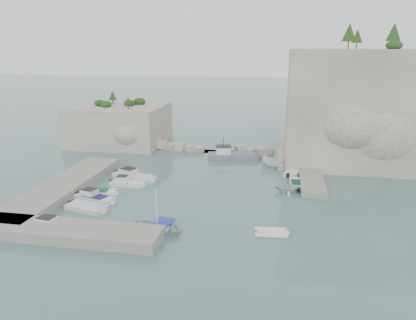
% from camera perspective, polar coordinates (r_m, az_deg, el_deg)
% --- Properties ---
extents(ground, '(400.00, 400.00, 0.00)m').
position_cam_1_polar(ground, '(48.44, -1.30, -5.30)').
color(ground, slate).
rests_on(ground, ground).
extents(cliff_east, '(26.00, 22.00, 17.00)m').
position_cam_1_polar(cliff_east, '(69.20, 22.00, 7.19)').
color(cliff_east, beige).
rests_on(cliff_east, ground).
extents(cliff_terrace, '(8.00, 10.00, 2.50)m').
position_cam_1_polar(cliff_terrace, '(64.41, 13.45, 0.75)').
color(cliff_terrace, beige).
rests_on(cliff_terrace, ground).
extents(outcrop_west, '(16.00, 14.00, 7.00)m').
position_cam_1_polar(outcrop_west, '(76.49, -12.26, 4.87)').
color(outcrop_west, beige).
rests_on(outcrop_west, ground).
extents(quay_west, '(5.00, 24.00, 1.10)m').
position_cam_1_polar(quay_west, '(53.36, -19.75, -3.63)').
color(quay_west, '#9E9689').
rests_on(quay_west, ground).
extents(quay_south, '(18.00, 4.00, 1.10)m').
position_cam_1_polar(quay_south, '(40.79, -19.18, -9.54)').
color(quay_south, '#9E9689').
rests_on(quay_south, ground).
extents(ledge_east, '(3.00, 16.00, 0.80)m').
position_cam_1_polar(ledge_east, '(56.99, 14.23, -2.12)').
color(ledge_east, '#9E9689').
rests_on(ledge_east, ground).
extents(breakwater, '(28.00, 3.00, 1.40)m').
position_cam_1_polar(breakwater, '(69.10, 1.61, 1.71)').
color(breakwater, beige).
rests_on(breakwater, ground).
extents(motorboat_a, '(7.14, 4.19, 1.40)m').
position_cam_1_polar(motorboat_a, '(56.20, -10.34, -2.57)').
color(motorboat_a, silver).
rests_on(motorboat_a, ground).
extents(motorboat_b, '(4.84, 1.67, 1.40)m').
position_cam_1_polar(motorboat_b, '(53.53, -11.24, -3.54)').
color(motorboat_b, white).
rests_on(motorboat_b, ground).
extents(motorboat_c, '(4.89, 2.37, 0.70)m').
position_cam_1_polar(motorboat_c, '(51.13, -15.15, -4.72)').
color(motorboat_c, white).
rests_on(motorboat_c, ground).
extents(motorboat_d, '(5.92, 3.25, 1.40)m').
position_cam_1_polar(motorboat_d, '(49.30, -15.60, -5.52)').
color(motorboat_d, silver).
rests_on(motorboat_d, ground).
extents(motorboat_e, '(5.40, 3.22, 0.70)m').
position_cam_1_polar(motorboat_e, '(46.89, -16.69, -6.72)').
color(motorboat_e, silver).
rests_on(motorboat_e, ground).
extents(motorboat_f, '(5.99, 2.47, 1.40)m').
position_cam_1_polar(motorboat_f, '(42.94, -20.84, -9.22)').
color(motorboat_f, white).
rests_on(motorboat_f, ground).
extents(rowboat, '(5.82, 4.60, 1.09)m').
position_cam_1_polar(rowboat, '(40.12, -7.11, -10.04)').
color(rowboat, silver).
rests_on(rowboat, ground).
extents(inflatable_dinghy, '(3.53, 1.95, 0.44)m').
position_cam_1_polar(inflatable_dinghy, '(39.89, 8.83, -10.27)').
color(inflatable_dinghy, silver).
rests_on(inflatable_dinghy, ground).
extents(tender_east_a, '(3.26, 2.86, 1.65)m').
position_cam_1_polar(tender_east_a, '(51.17, 11.04, -4.44)').
color(tender_east_a, silver).
rests_on(tender_east_a, ground).
extents(tender_east_b, '(1.78, 4.40, 0.70)m').
position_cam_1_polar(tender_east_b, '(53.39, 12.31, -3.65)').
color(tender_east_b, white).
rests_on(tender_east_b, ground).
extents(tender_east_c, '(3.70, 5.35, 0.70)m').
position_cam_1_polar(tender_east_c, '(58.77, 12.18, -1.86)').
color(tender_east_c, white).
rests_on(tender_east_c, ground).
extents(tender_east_d, '(4.80, 3.70, 1.75)m').
position_cam_1_polar(tender_east_d, '(61.04, 9.33, -1.05)').
color(tender_east_d, white).
rests_on(tender_east_d, ground).
extents(work_boat, '(9.24, 4.52, 2.20)m').
position_cam_1_polar(work_boat, '(65.31, 3.57, 0.23)').
color(work_boat, slate).
rests_on(work_boat, ground).
extents(rowboat_mast, '(0.10, 0.10, 4.20)m').
position_cam_1_polar(rowboat_mast, '(39.05, -7.24, -6.54)').
color(rowboat_mast, white).
rests_on(rowboat_mast, rowboat).
extents(vegetation, '(53.48, 13.88, 13.40)m').
position_cam_1_polar(vegetation, '(69.20, 18.25, 15.39)').
color(vegetation, '#1E4219').
rests_on(vegetation, ground).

